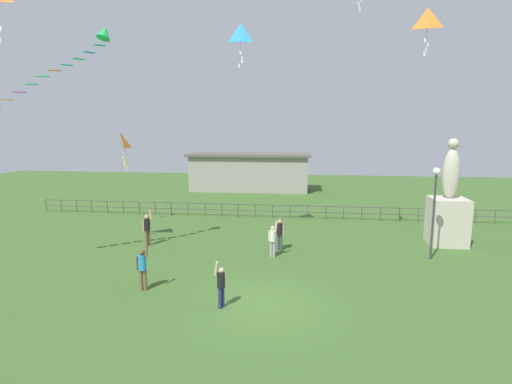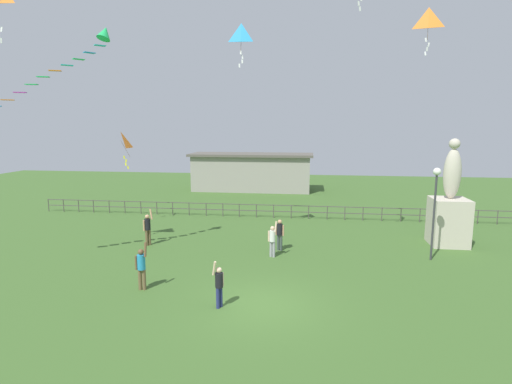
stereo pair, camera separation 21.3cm
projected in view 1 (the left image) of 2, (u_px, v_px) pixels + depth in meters
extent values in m
plane|color=#3D6028|center=(263.00, 305.00, 14.47)|extent=(80.00, 80.00, 0.00)
cube|color=beige|center=(447.00, 221.00, 21.78)|extent=(1.86, 1.86, 2.56)
ellipsoid|color=beige|center=(451.00, 174.00, 21.35)|extent=(0.90, 0.76, 2.68)
sphere|color=beige|center=(453.00, 144.00, 21.09)|extent=(0.56, 0.56, 0.56)
cylinder|color=#38383D|center=(433.00, 218.00, 19.14)|extent=(0.10, 0.10, 4.15)
sphere|color=white|center=(437.00, 171.00, 18.77)|extent=(0.36, 0.36, 0.36)
cylinder|color=#3F4C47|center=(281.00, 243.00, 20.78)|extent=(0.14, 0.14, 0.83)
cylinder|color=#3F4C47|center=(278.00, 242.00, 20.85)|extent=(0.14, 0.14, 0.83)
cylinder|color=black|center=(280.00, 229.00, 20.70)|extent=(0.30, 0.30, 0.59)
sphere|color=tan|center=(280.00, 222.00, 20.63)|extent=(0.22, 0.22, 0.22)
cylinder|color=tan|center=(283.00, 230.00, 20.61)|extent=(0.09, 0.09, 0.56)
cylinder|color=tan|center=(276.00, 230.00, 20.79)|extent=(0.09, 0.09, 0.56)
cylinder|color=brown|center=(149.00, 238.00, 21.68)|extent=(0.15, 0.15, 0.86)
cylinder|color=brown|center=(146.00, 238.00, 21.57)|extent=(0.15, 0.15, 0.86)
cylinder|color=black|center=(147.00, 225.00, 21.50)|extent=(0.32, 0.32, 0.61)
sphere|color=tan|center=(147.00, 217.00, 21.44)|extent=(0.23, 0.23, 0.23)
cylinder|color=tan|center=(151.00, 214.00, 21.52)|extent=(0.25, 0.23, 0.58)
cylinder|color=tan|center=(143.00, 226.00, 21.37)|extent=(0.09, 0.09, 0.58)
cylinder|color=brown|center=(145.00, 280.00, 15.72)|extent=(0.14, 0.14, 0.84)
cylinder|color=brown|center=(141.00, 280.00, 15.73)|extent=(0.14, 0.14, 0.84)
cylinder|color=#268CBF|center=(142.00, 262.00, 15.61)|extent=(0.31, 0.31, 0.60)
sphere|color=brown|center=(142.00, 252.00, 15.54)|extent=(0.23, 0.23, 0.23)
cylinder|color=brown|center=(146.00, 250.00, 15.46)|extent=(0.11, 0.21, 0.57)
cylinder|color=brown|center=(137.00, 263.00, 15.62)|extent=(0.09, 0.09, 0.56)
cylinder|color=navy|center=(220.00, 298.00, 14.15)|extent=(0.13, 0.13, 0.76)
cylinder|color=navy|center=(223.00, 297.00, 14.26)|extent=(0.13, 0.13, 0.76)
cylinder|color=black|center=(221.00, 280.00, 14.10)|extent=(0.28, 0.28, 0.54)
sphere|color=beige|center=(221.00, 270.00, 14.04)|extent=(0.20, 0.20, 0.20)
cylinder|color=beige|center=(216.00, 268.00, 13.90)|extent=(0.20, 0.17, 0.52)
cylinder|color=beige|center=(225.00, 280.00, 14.25)|extent=(0.08, 0.08, 0.51)
cylinder|color=#99999E|center=(274.00, 249.00, 19.71)|extent=(0.14, 0.14, 0.79)
cylinder|color=#99999E|center=(271.00, 249.00, 19.78)|extent=(0.14, 0.14, 0.79)
cylinder|color=white|center=(273.00, 236.00, 19.64)|extent=(0.29, 0.29, 0.56)
sphere|color=beige|center=(273.00, 228.00, 19.57)|extent=(0.21, 0.21, 0.21)
cylinder|color=beige|center=(276.00, 227.00, 19.43)|extent=(0.15, 0.24, 0.54)
cylinder|color=beige|center=(269.00, 236.00, 19.72)|extent=(0.09, 0.09, 0.53)
cube|color=white|center=(1.00, 29.00, 16.16)|extent=(0.10, 0.05, 0.20)
cube|color=white|center=(0.00, 40.00, 16.21)|extent=(0.11, 0.03, 0.21)
cube|color=white|center=(359.00, 4.00, 18.27)|extent=(0.10, 0.04, 0.21)
cube|color=white|center=(360.00, 9.00, 18.33)|extent=(0.11, 0.04, 0.21)
pyramid|color=orange|center=(427.00, 19.00, 20.11)|extent=(1.12, 0.55, 1.07)
cylinder|color=#4C381E|center=(427.00, 30.00, 20.04)|extent=(0.08, 0.34, 1.07)
cube|color=white|center=(425.00, 40.00, 20.09)|extent=(0.11, 0.04, 0.21)
cube|color=white|center=(428.00, 45.00, 20.19)|extent=(0.11, 0.02, 0.21)
cube|color=white|center=(426.00, 49.00, 20.20)|extent=(0.09, 0.03, 0.20)
cube|color=white|center=(424.00, 54.00, 20.21)|extent=(0.11, 0.04, 0.21)
pyramid|color=#198CD1|center=(241.00, 34.00, 20.71)|extent=(0.93, 0.39, 0.99)
cylinder|color=#4C381E|center=(241.00, 43.00, 20.62)|extent=(0.03, 0.35, 1.00)
cube|color=white|center=(240.00, 52.00, 20.69)|extent=(0.09, 0.05, 0.20)
cube|color=white|center=(242.00, 57.00, 20.76)|extent=(0.11, 0.05, 0.21)
cube|color=white|center=(242.00, 61.00, 20.79)|extent=(0.08, 0.03, 0.20)
cube|color=white|center=(239.00, 66.00, 20.77)|extent=(0.10, 0.03, 0.20)
pyramid|color=orange|center=(119.00, 141.00, 25.29)|extent=(0.62, 0.92, 1.05)
cylinder|color=#4C381E|center=(124.00, 149.00, 25.36)|extent=(0.56, 0.05, 1.05)
cube|color=yellow|center=(123.00, 157.00, 25.41)|extent=(0.11, 0.02, 0.21)
cube|color=yellow|center=(125.00, 161.00, 25.48)|extent=(0.11, 0.02, 0.21)
cube|color=yellow|center=(124.00, 164.00, 25.51)|extent=(0.11, 0.03, 0.21)
cube|color=yellow|center=(127.00, 168.00, 25.58)|extent=(0.11, 0.02, 0.21)
cone|color=#1EB759|center=(104.00, 33.00, 17.61)|extent=(0.87, 0.94, 0.73)
cube|color=#19B2B2|center=(100.00, 45.00, 17.56)|extent=(0.51, 0.51, 0.03)
cube|color=#198CD1|center=(89.00, 52.00, 17.31)|extent=(0.49, 0.52, 0.03)
cube|color=#1EB759|center=(78.00, 59.00, 17.04)|extent=(0.49, 0.52, 0.03)
cube|color=#19B2B2|center=(67.00, 65.00, 16.80)|extent=(0.52, 0.49, 0.03)
cube|color=orange|center=(55.00, 70.00, 16.65)|extent=(0.53, 0.42, 0.03)
cube|color=#1EB759|center=(43.00, 77.00, 16.57)|extent=(0.53, 0.37, 0.03)
cube|color=#1EB759|center=(31.00, 84.00, 16.56)|extent=(0.52, 0.33, 0.03)
cube|color=#B22DB2|center=(19.00, 92.00, 16.53)|extent=(0.53, 0.41, 0.03)
cube|color=orange|center=(7.00, 100.00, 16.41)|extent=(0.53, 0.46, 0.03)
cylinder|color=#4C4742|center=(46.00, 205.00, 30.25)|extent=(0.06, 0.06, 0.95)
cylinder|color=#4C4742|center=(61.00, 206.00, 30.10)|extent=(0.06, 0.06, 0.95)
cylinder|color=#4C4742|center=(76.00, 206.00, 29.95)|extent=(0.06, 0.06, 0.95)
cylinder|color=#4C4742|center=(91.00, 207.00, 29.81)|extent=(0.06, 0.06, 0.95)
cylinder|color=#4C4742|center=(107.00, 207.00, 29.66)|extent=(0.06, 0.06, 0.95)
cylinder|color=#4C4742|center=(123.00, 207.00, 29.51)|extent=(0.06, 0.06, 0.95)
cylinder|color=#4C4742|center=(139.00, 208.00, 29.37)|extent=(0.06, 0.06, 0.95)
cylinder|color=#4C4742|center=(155.00, 208.00, 29.22)|extent=(0.06, 0.06, 0.95)
cylinder|color=#4C4742|center=(171.00, 209.00, 29.08)|extent=(0.06, 0.06, 0.95)
cylinder|color=#4C4742|center=(188.00, 209.00, 28.93)|extent=(0.06, 0.06, 0.95)
cylinder|color=#4C4742|center=(205.00, 209.00, 28.78)|extent=(0.06, 0.06, 0.95)
cylinder|color=#4C4742|center=(222.00, 210.00, 28.63)|extent=(0.06, 0.06, 0.95)
cylinder|color=#4C4742|center=(238.00, 210.00, 28.49)|extent=(0.06, 0.06, 0.95)
cylinder|color=#4C4742|center=(255.00, 211.00, 28.34)|extent=(0.06, 0.06, 0.95)
cylinder|color=#4C4742|center=(272.00, 211.00, 28.19)|extent=(0.06, 0.06, 0.95)
cylinder|color=#4C4742|center=(290.00, 212.00, 28.05)|extent=(0.06, 0.06, 0.95)
cylinder|color=#4C4742|center=(307.00, 212.00, 27.90)|extent=(0.06, 0.06, 0.95)
cylinder|color=#4C4742|center=(326.00, 213.00, 27.75)|extent=(0.06, 0.06, 0.95)
cylinder|color=#4C4742|center=(344.00, 213.00, 27.61)|extent=(0.06, 0.06, 0.95)
cylinder|color=#4C4742|center=(362.00, 213.00, 27.46)|extent=(0.06, 0.06, 0.95)
cylinder|color=#4C4742|center=(380.00, 214.00, 27.31)|extent=(0.06, 0.06, 0.95)
cylinder|color=#4C4742|center=(399.00, 214.00, 27.16)|extent=(0.06, 0.06, 0.95)
cylinder|color=#4C4742|center=(418.00, 215.00, 27.01)|extent=(0.06, 0.06, 0.95)
cylinder|color=#4C4742|center=(437.00, 215.00, 26.87)|extent=(0.06, 0.06, 0.95)
cylinder|color=#4C4742|center=(456.00, 216.00, 26.72)|extent=(0.06, 0.06, 0.95)
cylinder|color=#4C4742|center=(476.00, 216.00, 26.58)|extent=(0.06, 0.06, 0.95)
cylinder|color=#4C4742|center=(495.00, 217.00, 26.43)|extent=(0.06, 0.06, 0.95)
cube|color=#4C4742|center=(284.00, 205.00, 28.03)|extent=(36.00, 0.05, 0.05)
cube|color=#4C4742|center=(283.00, 211.00, 28.10)|extent=(36.00, 0.05, 0.05)
cube|color=gray|center=(250.00, 173.00, 40.14)|extent=(11.58, 3.61, 3.47)
cube|color=#59544C|center=(249.00, 155.00, 39.83)|extent=(12.18, 4.21, 0.24)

